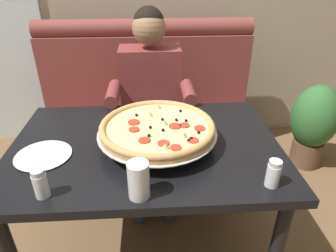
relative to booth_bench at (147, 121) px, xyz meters
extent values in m
plane|color=brown|center=(0.00, -0.89, -0.40)|extent=(16.00, 16.00, 0.00)
cube|color=brown|center=(0.00, -0.13, -0.17)|extent=(1.66, 0.60, 0.46)
cube|color=brown|center=(0.00, 0.26, 0.29)|extent=(1.66, 0.18, 0.65)
cylinder|color=brown|center=(0.00, 0.26, 0.66)|extent=(1.66, 0.14, 0.14)
cube|color=black|center=(0.00, -0.89, 0.34)|extent=(1.25, 0.85, 0.04)
cylinder|color=black|center=(-0.56, -0.54, -0.04)|extent=(0.06, 0.06, 0.72)
cylinder|color=black|center=(0.56, -0.54, -0.04)|extent=(0.06, 0.06, 0.72)
cube|color=#2D3342|center=(0.03, -0.38, 0.14)|extent=(0.34, 0.40, 0.15)
cylinder|color=#2D3342|center=(-0.07, -0.63, -0.17)|extent=(0.11, 0.11, 0.46)
cylinder|color=#2D3342|center=(0.13, -0.63, -0.17)|extent=(0.11, 0.11, 0.46)
cube|color=brown|center=(0.03, -0.16, 0.34)|extent=(0.40, 0.22, 0.56)
cylinder|color=brown|center=(-0.20, -0.38, 0.40)|extent=(0.08, 0.28, 0.08)
cylinder|color=brown|center=(0.26, -0.38, 0.40)|extent=(0.08, 0.28, 0.08)
sphere|color=#997051|center=(0.03, -0.18, 0.75)|extent=(0.21, 0.21, 0.21)
sphere|color=black|center=(0.03, -0.17, 0.78)|extent=(0.19, 0.19, 0.19)
cylinder|color=silver|center=(0.06, -1.05, 0.39)|extent=(0.01, 0.01, 0.06)
cylinder|color=silver|center=(-0.07, -0.83, 0.39)|extent=(0.01, 0.01, 0.06)
cylinder|color=silver|center=(0.18, -0.83, 0.39)|extent=(0.01, 0.01, 0.06)
torus|color=silver|center=(0.06, -0.90, 0.42)|extent=(0.30, 0.30, 0.01)
cylinder|color=silver|center=(0.06, -0.90, 0.43)|extent=(0.54, 0.54, 0.00)
cylinder|color=tan|center=(0.06, -0.90, 0.44)|extent=(0.52, 0.52, 0.02)
torus|color=tan|center=(0.06, -0.90, 0.46)|extent=(0.52, 0.52, 0.03)
cylinder|color=beige|center=(0.06, -0.90, 0.45)|extent=(0.46, 0.46, 0.01)
cylinder|color=red|center=(0.14, -0.92, 0.46)|extent=(0.06, 0.06, 0.01)
cylinder|color=red|center=(0.20, -1.04, 0.46)|extent=(0.05, 0.05, 0.01)
cylinder|color=red|center=(0.08, -1.06, 0.46)|extent=(0.05, 0.05, 0.01)
cylinder|color=red|center=(0.00, -1.03, 0.46)|extent=(0.05, 0.05, 0.01)
cylinder|color=red|center=(0.25, -0.94, 0.46)|extent=(0.05, 0.05, 0.01)
cylinder|color=red|center=(-0.05, -0.93, 0.46)|extent=(0.05, 0.05, 0.01)
cylinder|color=red|center=(-0.05, -0.87, 0.46)|extent=(0.05, 0.05, 0.01)
cylinder|color=red|center=(0.13, -1.09, 0.46)|extent=(0.05, 0.05, 0.01)
cylinder|color=red|center=(0.18, -0.91, 0.46)|extent=(0.05, 0.05, 0.01)
sphere|color=black|center=(0.03, -0.92, 0.46)|extent=(0.01, 0.01, 0.01)
sphere|color=black|center=(0.15, -0.86, 0.46)|extent=(0.01, 0.01, 0.01)
sphere|color=black|center=(0.08, -0.85, 0.46)|extent=(0.01, 0.01, 0.01)
sphere|color=black|center=(0.18, -0.77, 0.46)|extent=(0.01, 0.01, 0.01)
sphere|color=black|center=(0.18, -1.04, 0.46)|extent=(0.01, 0.01, 0.01)
sphere|color=black|center=(0.23, -0.98, 0.46)|extent=(0.01, 0.01, 0.01)
sphere|color=black|center=(0.02, -1.00, 0.46)|extent=(0.01, 0.01, 0.01)
sphere|color=black|center=(0.20, -1.03, 0.46)|extent=(0.01, 0.01, 0.01)
sphere|color=black|center=(0.08, -0.95, 0.46)|extent=(0.01, 0.01, 0.01)
sphere|color=black|center=(0.19, -0.87, 0.46)|extent=(0.01, 0.01, 0.01)
sphere|color=black|center=(-0.04, -0.80, 0.46)|extent=(0.01, 0.01, 0.01)
cone|color=#CCC675|center=(0.07, -0.72, 0.47)|extent=(0.04, 0.04, 0.02)
cone|color=#CCC675|center=(0.17, -1.00, 0.47)|extent=(0.04, 0.04, 0.02)
cone|color=#CCC675|center=(0.02, -0.80, 0.47)|extent=(0.04, 0.04, 0.02)
cone|color=#CCC675|center=(0.09, -0.89, 0.47)|extent=(0.04, 0.04, 0.02)
cone|color=#CCC675|center=(0.08, -1.09, 0.47)|extent=(0.04, 0.04, 0.02)
cylinder|color=white|center=(-0.37, -1.23, 0.41)|extent=(0.05, 0.05, 0.09)
cylinder|color=#4C6633|center=(-0.37, -1.23, 0.39)|extent=(0.04, 0.04, 0.06)
cylinder|color=silver|center=(-0.37, -1.23, 0.47)|extent=(0.05, 0.05, 0.02)
cylinder|color=white|center=(0.48, -1.22, 0.41)|extent=(0.05, 0.05, 0.09)
cylinder|color=silver|center=(0.48, -1.22, 0.39)|extent=(0.04, 0.04, 0.06)
cylinder|color=silver|center=(0.48, -1.22, 0.46)|extent=(0.05, 0.05, 0.02)
cylinder|color=white|center=(-0.45, -0.97, 0.36)|extent=(0.17, 0.17, 0.01)
cone|color=white|center=(-0.45, -0.97, 0.37)|extent=(0.24, 0.24, 0.01)
cylinder|color=silver|center=(-0.02, -1.25, 0.43)|extent=(0.08, 0.08, 0.14)
cylinder|color=white|center=(-0.02, -1.25, 0.39)|extent=(0.07, 0.07, 0.06)
cylinder|color=black|center=(-1.66, 1.19, -0.18)|extent=(0.02, 0.02, 0.44)
cylinder|color=black|center=(-1.40, 1.23, -0.18)|extent=(0.02, 0.02, 0.44)
cylinder|color=black|center=(-1.36, 0.98, -0.18)|extent=(0.02, 0.02, 0.44)
cylinder|color=black|center=(-1.51, 1.08, 0.05)|extent=(0.40, 0.40, 0.02)
cube|color=black|center=(-1.35, 1.11, 0.25)|extent=(0.08, 0.32, 0.42)
cylinder|color=brown|center=(1.31, -0.09, -0.29)|extent=(0.24, 0.24, 0.22)
ellipsoid|color=#336B33|center=(1.31, -0.09, 0.04)|extent=(0.36, 0.36, 0.52)
camera|label=1|loc=(0.03, -2.08, 1.11)|focal=31.88mm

